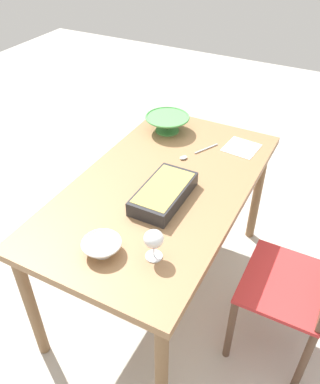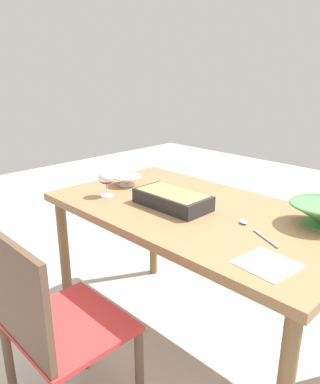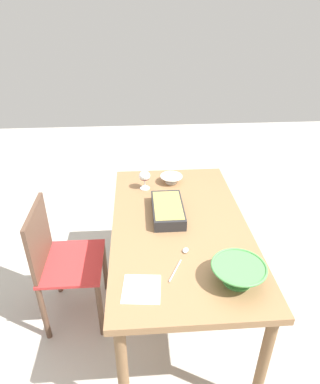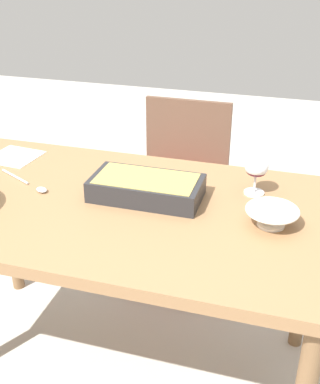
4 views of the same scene
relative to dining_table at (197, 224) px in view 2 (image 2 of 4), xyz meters
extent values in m
plane|color=#B2ADA3|center=(0.00, 0.00, -0.68)|extent=(8.00, 8.00, 0.00)
cube|color=olive|center=(0.00, 0.00, 0.06)|extent=(1.44, 0.80, 0.04)
cylinder|color=brown|center=(0.66, -0.34, -0.32)|extent=(0.06, 0.06, 0.72)
cylinder|color=brown|center=(0.66, 0.34, -0.32)|extent=(0.06, 0.06, 0.72)
cube|color=#B22D2D|center=(0.05, 0.68, -0.23)|extent=(0.44, 0.39, 0.02)
cube|color=brown|center=(0.05, 0.86, -0.02)|extent=(0.41, 0.02, 0.40)
cylinder|color=brown|center=(-0.15, 0.51, -0.46)|extent=(0.04, 0.04, 0.44)
cylinder|color=brown|center=(0.25, 0.51, -0.46)|extent=(0.04, 0.04, 0.44)
cylinder|color=brown|center=(0.25, 0.86, -0.46)|extent=(0.04, 0.04, 0.44)
cylinder|color=white|center=(0.44, 0.19, 0.08)|extent=(0.07, 0.07, 0.01)
cylinder|color=white|center=(0.44, 0.19, 0.12)|extent=(0.01, 0.01, 0.06)
ellipsoid|color=white|center=(0.44, 0.19, 0.18)|extent=(0.08, 0.08, 0.07)
ellipsoid|color=#4C0A19|center=(0.44, 0.19, 0.17)|extent=(0.07, 0.07, 0.04)
cube|color=#262628|center=(0.10, 0.06, 0.12)|extent=(0.36, 0.19, 0.07)
cube|color=#9E8C47|center=(0.10, 0.06, 0.14)|extent=(0.33, 0.17, 0.02)
cylinder|color=white|center=(0.52, 0.00, 0.09)|extent=(0.08, 0.08, 0.01)
cone|color=white|center=(0.52, 0.00, 0.11)|extent=(0.15, 0.15, 0.04)
torus|color=white|center=(0.52, 0.00, 0.13)|extent=(0.16, 0.16, 0.01)
cylinder|color=#4C994C|center=(-0.49, -0.21, 0.09)|extent=(0.14, 0.14, 0.01)
cylinder|color=silver|center=(-0.40, 0.07, 0.09)|extent=(0.15, 0.08, 0.01)
ellipsoid|color=silver|center=(-0.25, 0.00, 0.09)|extent=(0.05, 0.05, 0.01)
cube|color=white|center=(-0.51, 0.24, 0.08)|extent=(0.20, 0.19, 0.00)
camera|label=1|loc=(1.39, 0.72, 1.25)|focal=37.19mm
camera|label=2|loc=(-1.04, 1.27, 0.70)|focal=34.75mm
camera|label=3|loc=(-1.63, 0.23, 1.25)|focal=31.52mm
camera|label=4|loc=(0.55, -1.30, 0.85)|focal=45.48mm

